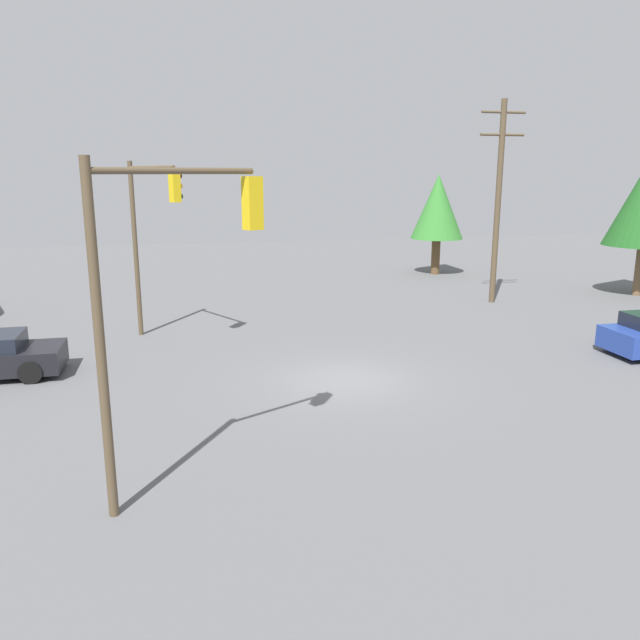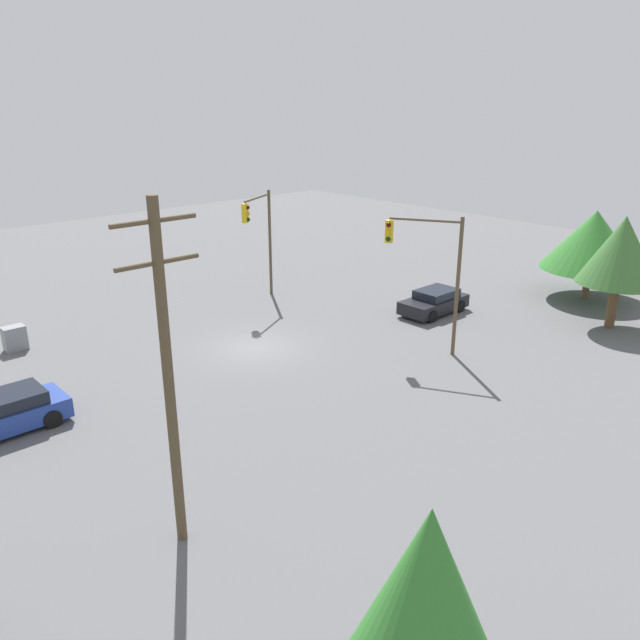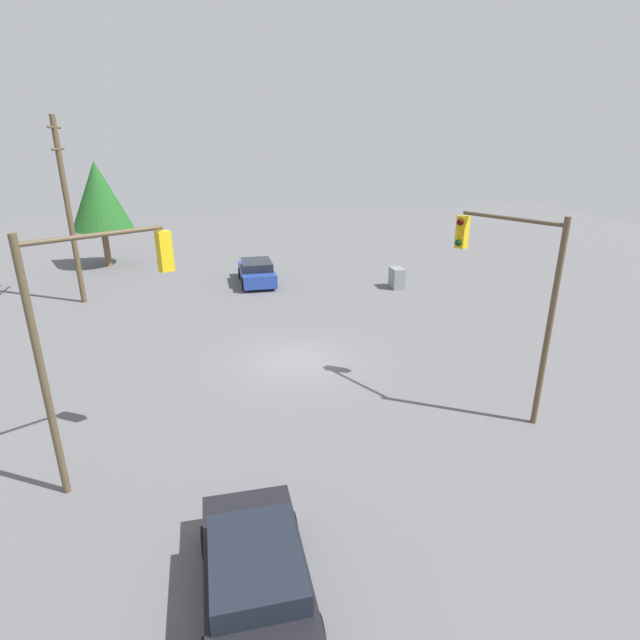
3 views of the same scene
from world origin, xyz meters
The scene contains 5 objects.
ground_plane centered at (0.00, 0.00, 0.00)m, with size 80.00×80.00×0.00m, color #5B5B5E.
traffic_signal_main centered at (-5.08, -5.91, 4.42)m, with size 3.21×1.90×6.50m.
traffic_signal_cross centered at (-5.81, 6.01, 4.52)m, with size 1.95×3.22×6.65m.
utility_pole_tall centered at (10.11, 9.96, 5.06)m, with size 2.20×0.28×9.54m.
tree_left centered at (10.84, 18.81, 4.13)m, with size 3.21×3.21×6.13m.
Camera 1 is at (-4.78, -17.60, 6.22)m, focal length 35.00 mm.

